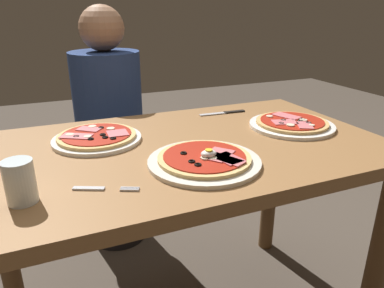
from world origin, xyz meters
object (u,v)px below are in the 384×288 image
Objects in this scene: pizza_across_right at (292,124)px; fork at (101,189)px; pizza_across_left at (97,137)px; dining_table at (181,180)px; knife at (226,113)px; diner_person at (111,139)px; pizza_foreground at (205,160)px; water_glass_near at (20,185)px.

pizza_across_right is 0.74m from fork.
pizza_across_left reaches higher than fork.
dining_table is 0.30m from pizza_across_left.
dining_table is at bearing -29.97° from pizza_across_left.
fork is at bearing -97.62° from pizza_across_left.
knife is at bearing 118.53° from pizza_across_right.
fork is 0.76× the size of knife.
pizza_across_right is 0.25× the size of diner_person.
dining_table is 1.10× the size of diner_person.
pizza_foreground is 0.26× the size of diner_person.
fork is 0.95m from diner_person.
fork is at bearing -172.08° from pizza_foreground.
dining_table is at bearing 92.58° from pizza_foreground.
pizza_foreground is at bearing -157.72° from pizza_across_right.
pizza_across_right is at bearing 1.52° from dining_table.
pizza_foreground is at bearing 96.97° from diner_person.
diner_person is at bearing 127.43° from pizza_across_right.
pizza_across_right reaches higher than dining_table.
pizza_foreground is at bearing -87.42° from dining_table.
diner_person is (0.14, 0.57, -0.21)m from pizza_across_left.
knife is at bearing 31.38° from water_glass_near.
water_glass_near is at bearing 68.71° from diner_person.
water_glass_near is 0.99m from diner_person.
diner_person is (-0.39, 0.44, -0.21)m from knife.
dining_table is at bearing -138.63° from knife.
pizza_across_left is (-0.24, 0.14, 0.13)m from dining_table.
pizza_foreground is 0.46m from pizza_across_right.
pizza_across_left is 0.94× the size of pizza_across_right.
dining_table is 0.21m from pizza_foreground.
pizza_across_right is 0.90m from water_glass_near.
knife reaches higher than fork.
dining_table is 6.60× the size of knife.
fork is (-0.29, -0.04, -0.01)m from pizza_foreground.
knife is (0.53, 0.12, -0.01)m from pizza_across_left.
diner_person is at bearing 78.59° from fork.
pizza_across_left is at bearing 57.22° from water_glass_near.
pizza_across_right is 3.05× the size of water_glass_near.
pizza_foreground is 1.11× the size of pizza_across_left.
water_glass_near is at bearing 176.83° from fork.
knife is (0.29, 0.42, -0.01)m from pizza_foreground.
pizza_across_left is (-0.24, 0.30, 0.00)m from pizza_foreground.
knife is 0.17× the size of diner_person.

